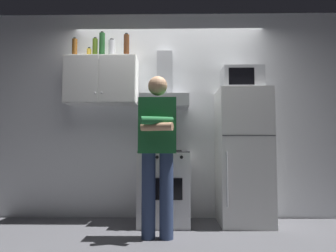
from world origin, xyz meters
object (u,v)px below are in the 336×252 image
Objects in this scene: stove_oven at (164,187)px; bottle_spice_jar at (89,53)px; bottle_canister_steel at (112,49)px; person_standing at (158,148)px; bottle_olive_oil at (95,48)px; bottle_wine_green at (102,45)px; bottle_beer_brown at (75,48)px; bottle_rum_dark at (126,46)px; range_hood at (165,93)px; microwave at (241,80)px; refrigerator at (243,156)px; upper_cabinet at (102,81)px.

stove_oven is 1.94m from bottle_spice_jar.
bottle_canister_steel reaches higher than bottle_spice_jar.
bottle_olive_oil is (-0.84, 0.73, 1.28)m from person_standing.
bottle_spice_jar is 0.40× the size of bottle_wine_green.
bottle_rum_dark is (0.66, 0.02, 0.03)m from bottle_beer_brown.
range_hood is 0.97m from microwave.
bottle_wine_green reaches higher than bottle_spice_jar.
microwave is (0.95, -0.11, 0.14)m from range_hood.
bottle_beer_brown is 0.82× the size of bottle_rum_dark.
bottle_rum_dark reaches higher than person_standing.
stove_oven is at bearing -4.86° from bottle_beer_brown.
bottle_wine_green is (-1.75, 0.11, 1.41)m from refrigerator.
bottle_rum_dark is at bearing -0.26° from bottle_spice_jar.
bottle_wine_green reaches higher than upper_cabinet.
bottle_rum_dark is at bearing 166.74° from stove_oven.
stove_oven is 1.96m from bottle_wine_green.
bottle_spice_jar is at bearing 176.08° from bottle_canister_steel.
microwave is 0.29× the size of person_standing.
bottle_canister_steel is at bearing -3.92° from bottle_spice_jar.
bottle_wine_green is (-1.75, 0.09, 0.47)m from microwave.
bottle_rum_dark reaches higher than bottle_spice_jar.
upper_cabinet is at bearing 171.10° from stove_oven.
upper_cabinet is 0.55m from bottle_beer_brown.
refrigerator is 2.31m from bottle_olive_oil.
upper_cabinet is 0.81m from range_hood.
microwave is at bearing -2.75° from bottle_canister_steel.
bottle_rum_dark reaches higher than bottle_beer_brown.
bottle_wine_green is at bearing -99.01° from upper_cabinet.
refrigerator is 2.25m from bottle_wine_green.
bottle_wine_green is (-0.80, -0.01, 0.62)m from range_hood.
microwave is 1.96m from bottle_spice_jar.
microwave is at bearing -2.93° from bottle_spice_jar.
bottle_canister_steel reaches higher than upper_cabinet.
bottle_spice_jar is at bearing 6.19° from bottle_beer_brown.
bottle_olive_oil is 0.10m from bottle_wine_green.
bottle_wine_green is at bearing 171.98° from stove_oven.
bottle_rum_dark is 0.31m from bottle_wine_green.
person_standing is 1.82m from bottle_beer_brown.
bottle_olive_oil is 1.04× the size of bottle_beer_brown.
stove_oven is 2.58× the size of bottle_wine_green.
bottle_canister_steel is 0.19m from bottle_rum_dark.
person_standing is at bearing -48.47° from bottle_canister_steel.
refrigerator is 2.01m from bottle_rum_dark.
refrigerator is at bearing -7.55° from range_hood.
person_standing is at bearing -148.00° from microwave.
stove_oven is 1.86m from bottle_canister_steel.
bottle_beer_brown reaches higher than refrigerator.
bottle_rum_dark is (0.31, -0.01, 0.45)m from upper_cabinet.
stove_oven is at bearing -7.90° from bottle_olive_oil.
refrigerator is 5.04× the size of bottle_rum_dark.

